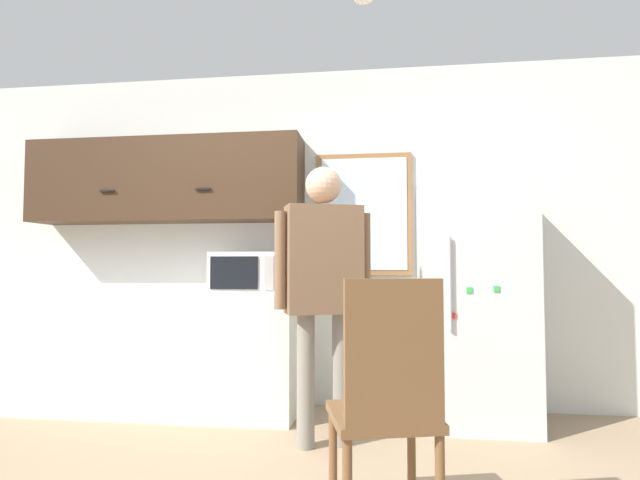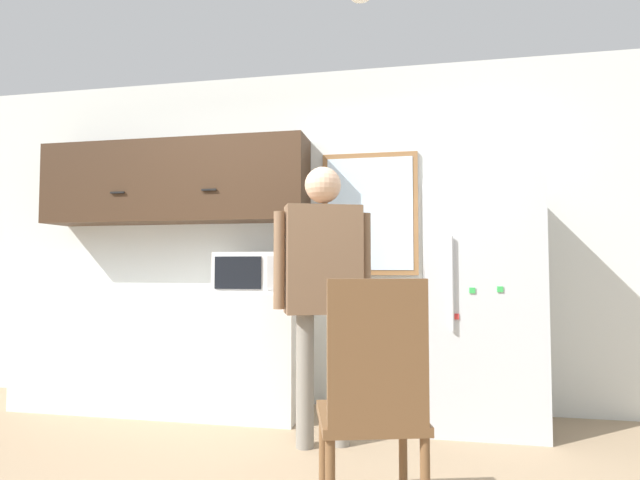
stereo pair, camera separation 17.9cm
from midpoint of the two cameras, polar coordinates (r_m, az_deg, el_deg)
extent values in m
cube|color=silver|center=(4.09, -3.37, 0.47)|extent=(6.00, 0.06, 2.70)
cube|color=silver|center=(4.16, -19.56, -11.82)|extent=(2.23, 0.63, 0.91)
cube|color=#3D2819|center=(4.28, -18.41, 6.41)|extent=(2.23, 0.36, 0.67)
cube|color=black|center=(4.29, -24.28, 5.16)|extent=(0.12, 0.01, 0.01)
cube|color=black|center=(3.93, -14.53, 5.70)|extent=(0.12, 0.01, 0.01)
cube|color=white|center=(3.77, -9.62, -3.68)|extent=(0.50, 0.38, 0.30)
cube|color=black|center=(3.60, -11.22, -3.70)|extent=(0.35, 0.01, 0.23)
cube|color=#B2B2B2|center=(3.53, -7.32, -3.75)|extent=(0.07, 0.01, 0.24)
cylinder|color=gray|center=(3.17, -3.33, -15.71)|extent=(0.11, 0.11, 0.81)
cylinder|color=gray|center=(3.22, 0.76, -15.53)|extent=(0.11, 0.11, 0.81)
cube|color=brown|center=(3.11, -1.25, -2.22)|extent=(0.52, 0.37, 0.67)
sphere|color=#D8AD8C|center=(3.16, -1.24, 6.30)|extent=(0.23, 0.23, 0.23)
cylinder|color=brown|center=(3.07, -6.26, -2.28)|extent=(0.07, 0.07, 0.60)
cylinder|color=brown|center=(3.18, 3.58, -2.32)|extent=(0.07, 0.07, 0.60)
cube|color=silver|center=(3.69, 15.87, -6.72)|extent=(0.76, 0.64, 1.71)
cylinder|color=silver|center=(3.32, 13.10, -4.82)|extent=(0.02, 0.02, 0.60)
cube|color=green|center=(3.36, 15.24, -5.54)|extent=(0.04, 0.01, 0.04)
cube|color=red|center=(3.36, 13.53, -8.42)|extent=(0.04, 0.01, 0.04)
cube|color=green|center=(3.38, 18.10, -5.33)|extent=(0.04, 0.01, 0.04)
cube|color=brown|center=(2.30, 4.78, -19.46)|extent=(0.53, 0.53, 0.04)
cylinder|color=brown|center=(2.59, 8.31, -23.02)|extent=(0.04, 0.04, 0.43)
cylinder|color=brown|center=(2.52, -0.72, -23.60)|extent=(0.04, 0.04, 0.43)
cube|color=brown|center=(2.04, 5.91, -12.61)|extent=(0.40, 0.14, 0.58)
cube|color=olive|center=(3.99, 3.78, 2.97)|extent=(0.76, 0.04, 0.97)
cube|color=silver|center=(3.97, 3.75, 3.00)|extent=(0.68, 0.01, 0.89)
camera|label=1|loc=(0.09, -91.61, 0.08)|focal=28.00mm
camera|label=2|loc=(0.09, 88.39, -0.08)|focal=28.00mm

